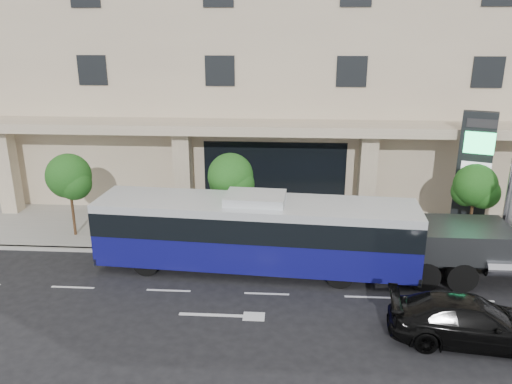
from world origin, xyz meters
TOP-DOWN VIEW (x-y plane):
  - ground at (0.00, 0.00)m, footprint 120.00×120.00m
  - sidewalk at (0.00, 5.00)m, footprint 120.00×6.00m
  - curb at (0.00, 2.00)m, footprint 120.00×0.30m
  - convention_center at (-0.00, 15.42)m, footprint 60.00×17.60m
  - tree_left at (-9.97, 3.59)m, footprint 2.27×2.20m
  - tree_mid at (-1.97, 3.59)m, footprint 2.28×2.20m
  - tree_right at (9.53, 3.59)m, footprint 2.10×2.00m
  - city_bus at (-0.62, 0.70)m, footprint 13.91×3.84m
  - black_sedan at (6.98, -4.22)m, footprint 5.59×2.72m
  - signage_pylon at (9.84, 4.99)m, footprint 1.65×1.07m

SIDE VIEW (x-z plane):
  - ground at x=0.00m, z-range 0.00..0.00m
  - sidewalk at x=0.00m, z-range 0.00..0.15m
  - curb at x=0.00m, z-range 0.00..0.15m
  - black_sedan at x=6.98m, z-range 0.00..1.57m
  - city_bus at x=-0.62m, z-range 0.03..3.51m
  - tree_right at x=9.53m, z-range 1.01..5.06m
  - tree_left at x=-9.97m, z-range 1.00..5.22m
  - tree_mid at x=-1.97m, z-range 1.07..5.45m
  - signage_pylon at x=9.84m, z-range 0.20..6.47m
  - convention_center at x=0.00m, z-range -0.03..19.97m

